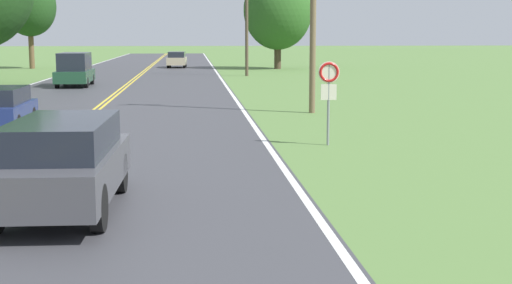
{
  "coord_description": "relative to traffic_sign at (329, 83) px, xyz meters",
  "views": [
    {
      "loc": [
        3.91,
        1.67,
        3.08
      ],
      "look_at": [
        5.22,
        16.05,
        0.89
      ],
      "focal_mm": 50.0,
      "sensor_mm": 36.0,
      "label": 1
    }
  ],
  "objects": [
    {
      "name": "traffic_sign",
      "position": [
        0.0,
        0.0,
        0.0
      ],
      "size": [
        0.6,
        0.1,
        2.35
      ],
      "color": "gray",
      "rests_on": "ground"
    },
    {
      "name": "car_dark_green_van_mid_far",
      "position": [
        -10.74,
        24.12,
        -0.74
      ],
      "size": [
        1.95,
        4.77,
        2.0
      ],
      "rotation": [
        0.0,
        0.0,
        1.59
      ],
      "color": "black",
      "rests_on": "ground"
    },
    {
      "name": "car_dark_grey_suv_approaching",
      "position": [
        -6.05,
        -7.0,
        -0.88
      ],
      "size": [
        1.92,
        4.63,
        1.62
      ],
      "rotation": [
        0.0,
        0.0,
        -1.6
      ],
      "color": "black",
      "rests_on": "ground"
    },
    {
      "name": "tree_left_verge",
      "position": [
        4.02,
        44.8,
        3.48
      ],
      "size": [
        6.15,
        6.15,
        8.79
      ],
      "color": "#473828",
      "rests_on": "ground"
    },
    {
      "name": "utility_pole_far",
      "position": [
        0.37,
        33.96,
        2.85
      ],
      "size": [
        1.8,
        0.24,
        8.92
      ],
      "color": "brown",
      "rests_on": "ground"
    },
    {
      "name": "tree_far_back",
      "position": [
        -18.27,
        47.51,
        3.84
      ],
      "size": [
        4.73,
        4.73,
        8.34
      ],
      "color": "brown",
      "rests_on": "ground"
    },
    {
      "name": "car_champagne_hatchback_receding",
      "position": [
        -5.11,
        48.19,
        -0.97
      ],
      "size": [
        1.85,
        3.93,
        1.48
      ],
      "rotation": [
        0.0,
        0.0,
        -1.61
      ],
      "color": "black",
      "rests_on": "ground"
    }
  ]
}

